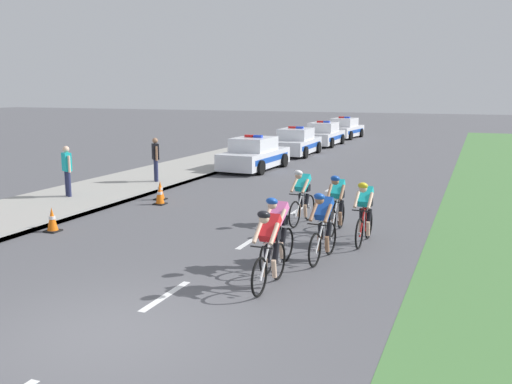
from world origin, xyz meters
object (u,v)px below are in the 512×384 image
Objects in this scene: cyclist_lead at (269,247)px; cyclist_sixth at (302,196)px; cyclist_fourth at (365,211)px; spectator_back at (156,156)px; traffic_cone_far at (160,195)px; police_car_third at (323,135)px; cyclist_fifth at (337,203)px; cyclist_third at (323,225)px; spectator_middle at (67,168)px; traffic_cone_mid at (160,190)px; traffic_cone_near at (52,220)px; police_car_furthest at (344,129)px; police_car_nearest at (254,155)px; cyclist_second at (277,231)px; police_car_second at (296,143)px.

cyclist_sixth is (-0.93, 5.05, 0.00)m from cyclist_lead.
cyclist_fourth is 1.03× the size of spectator_back.
traffic_cone_far is at bearing -56.77° from spectator_back.
cyclist_fifth is at bearing -74.10° from police_car_third.
spectator_middle is at bearing 160.26° from cyclist_third.
cyclist_third is 8.22m from traffic_cone_mid.
traffic_cone_near is 7.51m from spectator_back.
traffic_cone_mid is 3.14m from spectator_middle.
cyclist_sixth is at bearing -79.35° from police_car_furthest.
police_car_nearest reaches higher than cyclist_fourth.
cyclist_sixth is 5.09m from traffic_cone_far.
police_car_furthest reaches higher than traffic_cone_mid.
traffic_cone_far is at bearing 148.55° from cyclist_third.
spectator_middle is (-2.47, 3.60, 0.77)m from traffic_cone_near.
spectator_back is (-8.07, 9.20, 0.30)m from cyclist_lead.
cyclist_fourth is at bearing -21.65° from traffic_cone_mid.
police_car_nearest is 2.67× the size of spectator_middle.
cyclist_fourth is at bearing 13.32° from traffic_cone_near.
police_car_nearest reaches higher than cyclist_fifth.
police_car_third is 24.43m from traffic_cone_near.
cyclist_sixth is at bearing 100.42° from cyclist_lead.
cyclist_lead is 10.65m from spectator_middle.
cyclist_second and cyclist_fourth have the same top height.
cyclist_fourth is at bearing -9.88° from spectator_middle.
cyclist_sixth is 5.63m from traffic_cone_mid.
traffic_cone_mid is at bearing -90.63° from police_car_furthest.
police_car_second is 2.64× the size of spectator_back.
police_car_nearest is at bearing -90.00° from police_car_third.
police_car_second reaches higher than cyclist_third.
police_car_third is 6.90× the size of traffic_cone_mid.
police_car_third is 21.06m from spectator_middle.
spectator_middle is at bearing -101.65° from police_car_second.
cyclist_fourth is 7.93m from traffic_cone_mid.
traffic_cone_mid is 1.00× the size of traffic_cone_far.
spectator_back is (-1.75, 2.59, 0.77)m from traffic_cone_mid.
traffic_cone_near is (-6.66, 1.87, -0.48)m from cyclist_lead.
spectator_back is at bearing 150.18° from cyclist_fifth.
cyclist_sixth is 0.38× the size of police_car_furthest.
spectator_back reaches higher than cyclist_sixth.
spectator_back is (-2.03, -11.31, 0.40)m from police_car_second.
cyclist_third is 1.00× the size of cyclist_fourth.
cyclist_second is 1.00× the size of cyclist_third.
cyclist_second reaches higher than traffic_cone_far.
cyclist_fifth is 11.62m from police_car_nearest.
spectator_middle reaches higher than cyclist_lead.
police_car_furthest reaches higher than traffic_cone_near.
traffic_cone_far is at bearing -89.19° from police_car_nearest.
cyclist_second is 1.00× the size of cyclist_fifth.
cyclist_fourth reaches higher than traffic_cone_mid.
traffic_cone_near is at bearing -91.48° from police_car_third.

